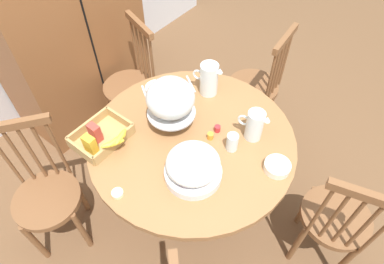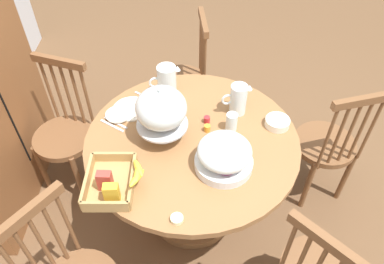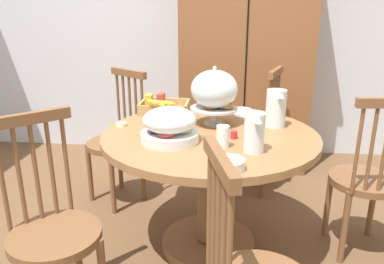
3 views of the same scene
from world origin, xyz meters
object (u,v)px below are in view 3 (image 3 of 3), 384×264
at_px(windsor_chair_far_side, 254,135).
at_px(cereal_bowl, 229,164).
at_px(windsor_chair_host_seat, 117,143).
at_px(orange_juice_pitcher, 276,110).
at_px(china_plate_small, 241,110).
at_px(pastry_stand_with_dome, 214,91).
at_px(windsor_chair_near_window, 53,234).
at_px(windsor_chair_facing_door, 367,182).
at_px(drinking_glass, 223,137).
at_px(milk_pitcher, 254,134).
at_px(dining_table, 209,168).
at_px(fruit_platter_covered, 170,125).
at_px(china_plate_large, 250,115).
at_px(wooden_armoire, 245,57).
at_px(cereal_basket, 162,107).
at_px(butter_dish, 122,124).

distance_m(windsor_chair_far_side, cereal_bowl, 1.38).
relative_size(windsor_chair_host_seat, cereal_bowl, 6.96).
distance_m(orange_juice_pitcher, china_plate_small, 0.35).
bearing_deg(cereal_bowl, windsor_chair_host_seat, 127.80).
height_order(windsor_chair_far_side, pastry_stand_with_dome, pastry_stand_with_dome).
relative_size(windsor_chair_near_window, windsor_chair_facing_door, 1.00).
relative_size(china_plate_small, drinking_glass, 1.36).
bearing_deg(china_plate_small, milk_pitcher, -86.61).
distance_m(dining_table, windsor_chair_facing_door, 0.90).
distance_m(windsor_chair_far_side, china_plate_small, 0.53).
distance_m(fruit_platter_covered, cereal_bowl, 0.45).
height_order(windsor_chair_host_seat, cereal_bowl, windsor_chair_host_seat).
xyz_separation_m(pastry_stand_with_dome, china_plate_large, (0.23, 0.20, -0.19)).
relative_size(dining_table, windsor_chair_far_side, 1.22).
bearing_deg(dining_table, cereal_bowl, -77.87).
relative_size(wooden_armoire, orange_juice_pitcher, 9.08).
bearing_deg(dining_table, wooden_armoire, 80.61).
height_order(windsor_chair_far_side, fruit_platter_covered, windsor_chair_far_side).
bearing_deg(dining_table, windsor_chair_near_window, -136.93).
bearing_deg(windsor_chair_near_window, pastry_stand_with_dome, 49.10).
relative_size(dining_table, windsor_chair_facing_door, 1.22).
xyz_separation_m(milk_pitcher, cereal_basket, (-0.56, 0.65, -0.04)).
bearing_deg(dining_table, windsor_chair_far_side, 70.02).
bearing_deg(windsor_chair_host_seat, cereal_bowl, -52.20).
distance_m(orange_juice_pitcher, drinking_glass, 0.48).
xyz_separation_m(wooden_armoire, cereal_basket, (-0.56, -1.01, -0.20)).
height_order(dining_table, drinking_glass, drinking_glass).
bearing_deg(windsor_chair_near_window, dining_table, 43.07).
xyz_separation_m(windsor_chair_near_window, china_plate_small, (0.84, 1.05, 0.30)).
distance_m(cereal_basket, china_plate_large, 0.58).
height_order(cereal_bowl, butter_dish, cereal_bowl).
distance_m(windsor_chair_host_seat, butter_dish, 0.60).
bearing_deg(butter_dish, dining_table, -7.56).
bearing_deg(milk_pitcher, windsor_chair_far_side, 85.64).
bearing_deg(fruit_platter_covered, dining_table, 39.03).
relative_size(windsor_chair_facing_door, butter_dish, 16.25).
bearing_deg(pastry_stand_with_dome, windsor_chair_near_window, -130.90).
bearing_deg(windsor_chair_facing_door, milk_pitcher, -154.32).
xyz_separation_m(windsor_chair_facing_door, china_plate_small, (-0.71, 0.38, 0.30)).
bearing_deg(windsor_chair_near_window, windsor_chair_host_seat, 92.40).
bearing_deg(windsor_chair_near_window, china_plate_large, 47.53).
bearing_deg(china_plate_large, milk_pitcher, -91.61).
bearing_deg(windsor_chair_facing_door, pastry_stand_with_dome, 173.29).
distance_m(drinking_glass, butter_dish, 0.66).
bearing_deg(windsor_chair_host_seat, orange_juice_pitcher, -20.60).
bearing_deg(windsor_chair_facing_door, fruit_platter_covered, -168.72).
relative_size(windsor_chair_far_side, fruit_platter_covered, 3.25).
bearing_deg(windsor_chair_host_seat, dining_table, -38.26).
relative_size(windsor_chair_host_seat, orange_juice_pitcher, 4.52).
xyz_separation_m(dining_table, windsor_chair_far_side, (0.31, 0.84, -0.07)).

